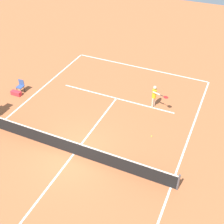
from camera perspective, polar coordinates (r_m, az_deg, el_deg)
name	(u,v)px	position (r m, az deg, el deg)	size (l,w,h in m)	color
ground_plane	(74,154)	(16.54, -7.47, -8.10)	(60.00, 60.00, 0.00)	#B76038
court_lines	(74,154)	(16.53, -7.47, -8.09)	(11.16, 21.61, 0.01)	white
tennis_net	(73,148)	(16.19, -7.61, -6.88)	(11.76, 0.10, 1.07)	#4C4C51
player_serving	(155,95)	(19.31, 8.34, 3.28)	(1.20, 0.83, 1.65)	beige
tennis_ball	(152,136)	(17.56, 7.75, -4.68)	(0.07, 0.07, 0.07)	#CCE033
courtside_chair_mid	(21,86)	(21.89, -17.39, 4.93)	(0.44, 0.46, 0.95)	#262626
equipment_bag	(16,93)	(21.87, -18.17, 3.51)	(0.76, 0.32, 0.30)	red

